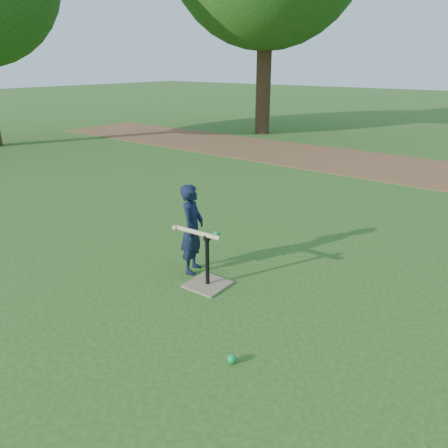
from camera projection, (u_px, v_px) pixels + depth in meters
The scene contains 6 objects.
ground at pixel (214, 306), 4.51m from camera, with size 80.00×80.00×0.00m, color #285116.
dirt_strip at pixel (420, 171), 10.05m from camera, with size 24.00×3.00×0.01m, color brown.
child at pixel (192, 229), 5.09m from camera, with size 0.39×0.26×1.07m, color black.
wiffle_ball_ground at pixel (232, 359), 3.64m from camera, with size 0.08×0.08×0.08m, color #0D933C.
batting_tee at pixel (208, 276), 4.89m from camera, with size 0.44×0.44×0.61m.
swing_action at pixel (199, 232), 4.78m from camera, with size 0.63×0.21×0.08m.
Camera 1 is at (2.50, -3.04, 2.37)m, focal length 35.00 mm.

